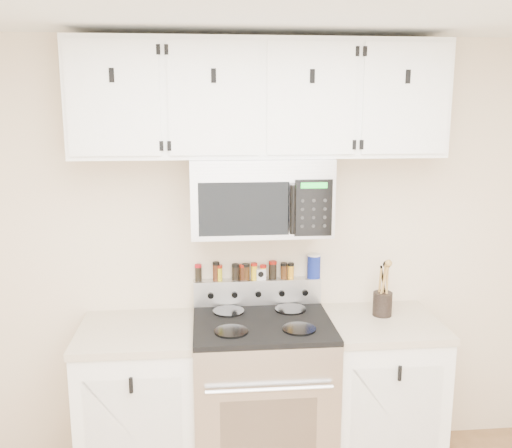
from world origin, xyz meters
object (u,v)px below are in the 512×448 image
Objects in this scene: salt_canister at (314,266)px; utensil_crock at (382,302)px; microwave at (260,196)px; range at (262,397)px.

utensil_crock is at bearing -27.23° from salt_canister.
microwave is 2.36× the size of utensil_crock.
salt_canister is at bearing 39.70° from range.
microwave is 5.18× the size of salt_canister.
range is 0.88m from utensil_crock.
utensil_crock is 2.20× the size of salt_canister.
utensil_crock is (0.71, -0.03, -0.63)m from microwave.
range is at bearing -90.23° from microwave.
salt_canister is at bearing 152.77° from utensil_crock.
range is 1.15m from microwave.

